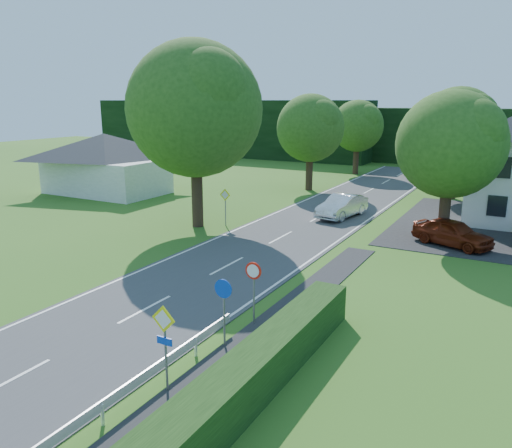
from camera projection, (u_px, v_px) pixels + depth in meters
The scene contains 22 objects.
road at pixel (247, 255), 26.27m from camera, with size 7.00×80.00×0.04m, color #3E3E41.
line_edge_left at pixel (197, 247), 27.79m from camera, with size 0.12×80.00×0.01m, color white.
line_edge_right at pixel (304, 264), 24.74m from camera, with size 0.12×80.00×0.01m, color white.
line_centre at pixel (247, 255), 26.26m from camera, with size 0.12×80.00×0.01m, color white, non-canonical shape.
tree_main at pixel (195, 136), 31.08m from camera, with size 9.40×9.40×11.64m, color #274B16, non-canonical shape.
tree_left_far at pixel (310, 143), 44.58m from camera, with size 7.00×7.00×8.58m, color #274B16, non-canonical shape.
tree_right_far at pixel (456, 144), 40.59m from camera, with size 7.40×7.40×9.09m, color #274B16, non-canonical shape.
tree_left_back at pixel (357, 137), 54.60m from camera, with size 6.60×6.60×8.07m, color #274B16, non-canonical shape.
tree_right_back at pixel (456, 145), 48.04m from camera, with size 6.20×6.20×7.56m, color #274B16, non-canonical shape.
tree_right_mid at pixel (449, 168), 28.05m from camera, with size 7.00×7.00×8.58m, color #274B16, non-canonical shape.
treeline_left at pixel (225, 128), 74.13m from camera, with size 44.00×6.00×8.00m, color black.
treeline_right at pixel (492, 138), 60.76m from camera, with size 30.00×5.00×7.00m, color black.
bungalow_left at pixel (106, 162), 43.50m from camera, with size 11.00×6.50×5.20m.
streetlight at pixel (446, 160), 29.91m from camera, with size 2.03×0.18×8.00m.
sign_priority_right at pixel (164, 333), 13.61m from camera, with size 0.78×0.09×2.59m.
sign_roundabout at pixel (224, 299), 16.19m from camera, with size 0.64×0.08×2.37m.
sign_speed_limit at pixel (253, 278), 17.86m from camera, with size 0.64×0.11×2.37m.
sign_priority_left at pixel (225, 200), 32.20m from camera, with size 0.78×0.09×2.44m.
moving_car at pixel (342, 206), 34.67m from camera, with size 1.67×4.78×1.58m, color silver.
motorcycle at pixel (324, 209), 35.36m from camera, with size 0.59×1.68×0.88m, color black.
parked_car_red at pixel (453, 233), 27.81m from camera, with size 1.78×4.43×1.51m, color #621B0A.
parasol at pixel (487, 204), 33.94m from camera, with size 2.35×2.40×2.16m, color #B7310E.
Camera 1 is at (12.53, -1.75, 7.95)m, focal length 35.00 mm.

